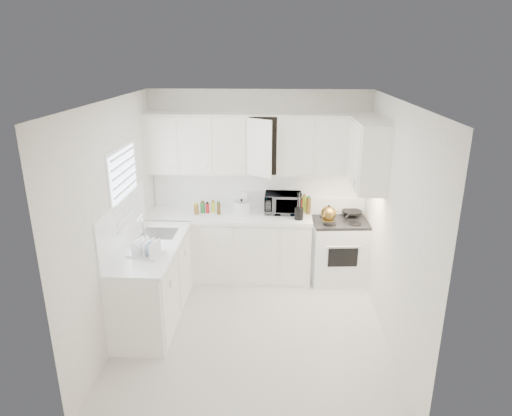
# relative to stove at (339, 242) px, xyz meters

# --- Properties ---
(floor) EXTENTS (3.20, 3.20, 0.00)m
(floor) POSITION_rel_stove_xyz_m (-1.12, -1.30, -0.57)
(floor) COLOR silver
(floor) RESTS_ON ground
(ceiling) EXTENTS (3.20, 3.20, 0.00)m
(ceiling) POSITION_rel_stove_xyz_m (-1.12, -1.30, 2.03)
(ceiling) COLOR white
(ceiling) RESTS_ON ground
(wall_back) EXTENTS (3.00, 0.00, 3.00)m
(wall_back) POSITION_rel_stove_xyz_m (-1.12, 0.30, 0.73)
(wall_back) COLOR white
(wall_back) RESTS_ON ground
(wall_front) EXTENTS (3.00, 0.00, 3.00)m
(wall_front) POSITION_rel_stove_xyz_m (-1.12, -2.90, 0.73)
(wall_front) COLOR white
(wall_front) RESTS_ON ground
(wall_left) EXTENTS (0.00, 3.20, 3.20)m
(wall_left) POSITION_rel_stove_xyz_m (-2.62, -1.30, 0.73)
(wall_left) COLOR white
(wall_left) RESTS_ON ground
(wall_right) EXTENTS (0.00, 3.20, 3.20)m
(wall_right) POSITION_rel_stove_xyz_m (0.38, -1.30, 0.73)
(wall_right) COLOR white
(wall_right) RESTS_ON ground
(window_blinds) EXTENTS (0.06, 0.96, 1.06)m
(window_blinds) POSITION_rel_stove_xyz_m (-2.60, -0.95, 0.98)
(window_blinds) COLOR white
(window_blinds) RESTS_ON wall_left
(lower_cabinets_back) EXTENTS (2.22, 0.60, 0.90)m
(lower_cabinets_back) POSITION_rel_stove_xyz_m (-1.51, 0.00, -0.12)
(lower_cabinets_back) COLOR white
(lower_cabinets_back) RESTS_ON floor
(lower_cabinets_left) EXTENTS (0.60, 1.60, 0.90)m
(lower_cabinets_left) POSITION_rel_stove_xyz_m (-2.32, -1.10, -0.12)
(lower_cabinets_left) COLOR white
(lower_cabinets_left) RESTS_ON floor
(countertop_back) EXTENTS (2.24, 0.64, 0.05)m
(countertop_back) POSITION_rel_stove_xyz_m (-1.51, -0.01, 0.36)
(countertop_back) COLOR white
(countertop_back) RESTS_ON lower_cabinets_back
(countertop_left) EXTENTS (0.64, 1.62, 0.05)m
(countertop_left) POSITION_rel_stove_xyz_m (-2.31, -1.10, 0.36)
(countertop_left) COLOR white
(countertop_left) RESTS_ON lower_cabinets_left
(backsplash_back) EXTENTS (2.98, 0.02, 0.55)m
(backsplash_back) POSITION_rel_stove_xyz_m (-1.12, 0.29, 0.66)
(backsplash_back) COLOR white
(backsplash_back) RESTS_ON wall_back
(backsplash_left) EXTENTS (0.02, 1.60, 0.55)m
(backsplash_left) POSITION_rel_stove_xyz_m (-2.61, -1.10, 0.66)
(backsplash_left) COLOR white
(backsplash_left) RESTS_ON wall_left
(upper_cabinets_back) EXTENTS (3.00, 0.33, 0.80)m
(upper_cabinets_back) POSITION_rel_stove_xyz_m (-1.12, 0.14, 0.93)
(upper_cabinets_back) COLOR white
(upper_cabinets_back) RESTS_ON wall_back
(upper_cabinets_right) EXTENTS (0.33, 0.90, 0.80)m
(upper_cabinets_right) POSITION_rel_stove_xyz_m (0.22, -0.48, 0.93)
(upper_cabinets_right) COLOR white
(upper_cabinets_right) RESTS_ON wall_right
(sink) EXTENTS (0.42, 0.38, 0.30)m
(sink) POSITION_rel_stove_xyz_m (-2.31, -0.75, 0.50)
(sink) COLOR gray
(sink) RESTS_ON countertop_left
(stove) EXTENTS (0.78, 0.66, 1.13)m
(stove) POSITION_rel_stove_xyz_m (0.00, 0.00, 0.00)
(stove) COLOR white
(stove) RESTS_ON floor
(tea_kettle) EXTENTS (0.29, 0.26, 0.23)m
(tea_kettle) POSITION_rel_stove_xyz_m (-0.18, -0.16, 0.49)
(tea_kettle) COLOR olive
(tea_kettle) RESTS_ON stove
(frying_pan) EXTENTS (0.44, 0.54, 0.04)m
(frying_pan) POSITION_rel_stove_xyz_m (0.18, 0.16, 0.40)
(frying_pan) COLOR black
(frying_pan) RESTS_ON stove
(microwave) EXTENTS (0.50, 0.28, 0.34)m
(microwave) POSITION_rel_stove_xyz_m (-0.78, 0.10, 0.55)
(microwave) COLOR gray
(microwave) RESTS_ON countertop_back
(rice_cooker) EXTENTS (0.25, 0.25, 0.23)m
(rice_cooker) POSITION_rel_stove_xyz_m (-1.34, -0.02, 0.50)
(rice_cooker) COLOR white
(rice_cooker) RESTS_ON countertop_back
(paper_towel) EXTENTS (0.12, 0.12, 0.27)m
(paper_towel) POSITION_rel_stove_xyz_m (-1.31, 0.16, 0.52)
(paper_towel) COLOR white
(paper_towel) RESTS_ON countertop_back
(utensil_crock) EXTENTS (0.14, 0.14, 0.38)m
(utensil_crock) POSITION_rel_stove_xyz_m (-0.57, -0.16, 0.57)
(utensil_crock) COLOR black
(utensil_crock) RESTS_ON countertop_back
(dish_rack) EXTENTS (0.41, 0.35, 0.19)m
(dish_rack) POSITION_rel_stove_xyz_m (-2.29, -1.37, 0.48)
(dish_rack) COLOR white
(dish_rack) RESTS_ON countertop_left
(spice_left_0) EXTENTS (0.06, 0.06, 0.13)m
(spice_left_0) POSITION_rel_stove_xyz_m (-1.97, 0.12, 0.45)
(spice_left_0) COLOR olive
(spice_left_0) RESTS_ON countertop_back
(spice_left_1) EXTENTS (0.06, 0.06, 0.13)m
(spice_left_1) POSITION_rel_stove_xyz_m (-1.89, 0.03, 0.45)
(spice_left_1) COLOR #246D2D
(spice_left_1) RESTS_ON countertop_back
(spice_left_2) EXTENTS (0.06, 0.06, 0.13)m
(spice_left_2) POSITION_rel_stove_xyz_m (-1.82, 0.12, 0.45)
(spice_left_2) COLOR red
(spice_left_2) RESTS_ON countertop_back
(spice_left_3) EXTENTS (0.06, 0.06, 0.13)m
(spice_left_3) POSITION_rel_stove_xyz_m (-1.74, 0.03, 0.45)
(spice_left_3) COLOR #CBEB37
(spice_left_3) RESTS_ON countertop_back
(spice_left_4) EXTENTS (0.06, 0.06, 0.13)m
(spice_left_4) POSITION_rel_stove_xyz_m (-1.67, 0.12, 0.45)
(spice_left_4) COLOR brown
(spice_left_4) RESTS_ON countertop_back
(sauce_right_0) EXTENTS (0.06, 0.06, 0.19)m
(sauce_right_0) POSITION_rel_stove_xyz_m (-0.54, 0.16, 0.48)
(sauce_right_0) COLOR red
(sauce_right_0) RESTS_ON countertop_back
(sauce_right_1) EXTENTS (0.06, 0.06, 0.19)m
(sauce_right_1) POSITION_rel_stove_xyz_m (-0.48, 0.10, 0.48)
(sauce_right_1) COLOR #CBEB37
(sauce_right_1) RESTS_ON countertop_back
(sauce_right_2) EXTENTS (0.06, 0.06, 0.19)m
(sauce_right_2) POSITION_rel_stove_xyz_m (-0.43, 0.16, 0.48)
(sauce_right_2) COLOR brown
(sauce_right_2) RESTS_ON countertop_back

